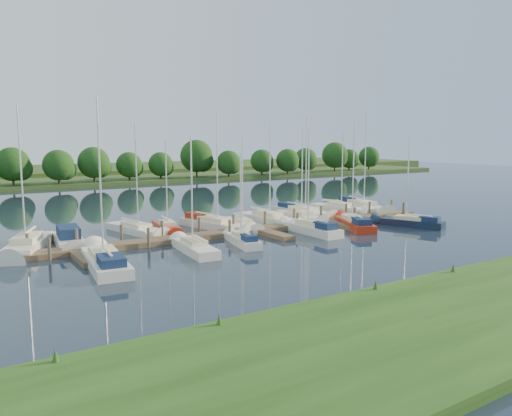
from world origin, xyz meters
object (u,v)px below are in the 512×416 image
dock (261,231)px  motorboat (69,241)px  sailboat_n_0 (27,248)px  sailboat_s_2 (242,241)px  sailboat_n_5 (242,225)px

dock → motorboat: size_ratio=5.83×
sailboat_n_0 → sailboat_s_2: 16.29m
motorboat → sailboat_s_2: sailboat_s_2 is taller
sailboat_n_0 → motorboat: (3.13, 0.44, 0.09)m
dock → sailboat_n_0: sailboat_n_0 is taller
motorboat → sailboat_n_5: bearing=-175.8°
sailboat_n_5 → motorboat: bearing=8.0°
dock → sailboat_s_2: sailboat_s_2 is taller
motorboat → sailboat_n_5: (15.67, -0.47, -0.11)m
sailboat_n_0 → sailboat_n_5: sailboat_n_0 is taller
dock → sailboat_n_0: (-18.88, 3.29, 0.08)m
dock → motorboat: motorboat is taller
sailboat_n_0 → motorboat: 3.17m
motorboat → dock: bearing=172.6°
sailboat_n_0 → sailboat_s_2: size_ratio=1.47×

